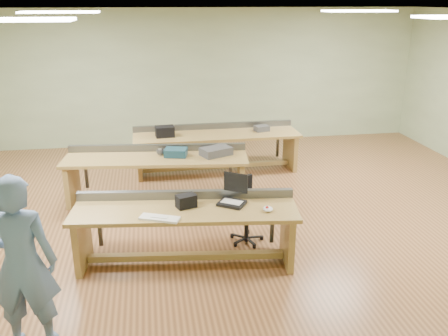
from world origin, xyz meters
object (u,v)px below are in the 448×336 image
Objects in this scene: workbench_front at (185,222)px; task_chair at (245,218)px; workbench_back at (216,143)px; mug at (160,152)px; workbench_mid at (157,168)px; camera_bag at (186,201)px; person at (22,264)px; parts_bin_grey at (216,151)px; parts_bin_teal at (176,152)px; laptop_base at (232,203)px; drinks_can at (160,152)px.

task_chair is (0.85, 0.46, -0.23)m from workbench_front.
workbench_back reaches higher than mug.
camera_bag is (0.31, -2.07, 0.27)m from workbench_mid.
mug is (1.38, 3.44, -0.08)m from person.
mug is (0.07, 0.07, 0.24)m from workbench_mid.
workbench_front and workbench_mid have the same top height.
mug is at bearing 101.30° from task_chair.
task_chair is 1.63m from parts_bin_grey.
parts_bin_teal is (0.03, 2.07, 0.26)m from workbench_front.
workbench_mid is 0.26m from mug.
workbench_mid is 2.11m from camera_bag.
laptop_base is 0.57m from camera_bag.
person is at bearing -104.61° from workbench_mid.
person is 3.64× the size of parts_bin_grey.
parts_bin_grey reaches higher than parts_bin_teal.
task_chair is 1.84× the size of parts_bin_grey.
workbench_mid is 12.85× the size of camera_bag.
workbench_back is at bearing 46.90° from mug.
task_chair is 2.07m from mug.
task_chair is at bearing -143.17° from person.
mug is (-0.24, 2.14, -0.03)m from camera_bag.
workbench_front is at bearing -90.78° from parts_bin_teal.
workbench_front is 2.17m from drinks_can.
drinks_can is at bearing -110.31° from person.
workbench_front is at bearing -148.48° from camera_bag.
workbench_back is 3.56× the size of task_chair.
workbench_back is 1.63m from mug.
parts_bin_grey is (0.10, 1.99, 0.05)m from laptop_base.
parts_bin_grey is 0.92m from drinks_can.
parts_bin_grey is (0.65, -0.06, 0.00)m from parts_bin_teal.
workbench_back is 13.37× the size of camera_bag.
workbench_back is (0.88, 3.34, 0.01)m from workbench_front.
person reaches higher than mug.
parts_bin_grey reaches higher than laptop_base.
workbench_back reaches higher than laptop_base.
drinks_can is at bearing 143.47° from laptop_base.
person is (-1.60, -1.27, 0.32)m from workbench_front.
workbench_front is 22.48× the size of mug.
workbench_mid is at bearing -141.13° from drinks_can.
workbench_mid is 2.01m from task_chair.
camera_bag reaches higher than mug.
mug is at bearing 169.87° from parts_bin_grey.
workbench_back is 3.44m from camera_bag.
workbench_front is 3.46m from workbench_back.
person is 3.72m from parts_bin_teal.
workbench_back is 25.15× the size of mug.
camera_bag is 2.09m from parts_bin_grey.
parts_bin_grey is at bearing 120.01° from laptop_base.
parts_bin_teal reaches higher than workbench_mid.
parts_bin_grey is 3.84× the size of mug.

